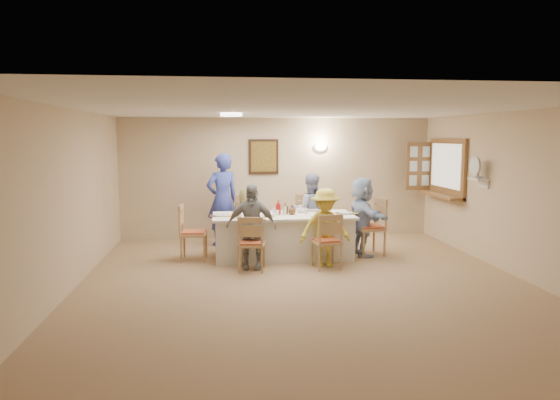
{
  "coord_description": "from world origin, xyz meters",
  "views": [
    {
      "loc": [
        -1.18,
        -6.88,
        2.11
      ],
      "look_at": [
        -0.2,
        1.4,
        1.05
      ],
      "focal_mm": 32.0,
      "sensor_mm": 36.0,
      "label": 1
    }
  ],
  "objects": [
    {
      "name": "diner_right_end",
      "position": [
        1.31,
        1.64,
        0.7
      ],
      "size": [
        1.4,
        0.73,
        1.41
      ],
      "primitive_type": "imported",
      "rotation": [
        0.0,
        0.0,
        1.69
      ],
      "color": "#A1B4D9",
      "rests_on": "ground"
    },
    {
      "name": "placemat_br",
      "position": [
        0.49,
        2.06,
        0.76
      ],
      "size": [
        0.37,
        0.28,
        0.01
      ],
      "primitive_type": "cube",
      "color": "#472B19",
      "rests_on": "dining_table"
    },
    {
      "name": "napkin_fr",
      "position": [
        0.67,
        1.17,
        0.77
      ],
      "size": [
        0.15,
        0.15,
        0.01
      ],
      "primitive_type": "cube",
      "color": "gold",
      "rests_on": "dining_table"
    },
    {
      "name": "room_walls",
      "position": [
        0.0,
        0.0,
        1.51
      ],
      "size": [
        7.0,
        7.0,
        7.0
      ],
      "color": "#C4B091",
      "rests_on": "ground"
    },
    {
      "name": "plate_re",
      "position": [
        1.01,
        1.64,
        0.77
      ],
      "size": [
        0.24,
        0.24,
        0.02
      ],
      "primitive_type": "cylinder",
      "color": "white",
      "rests_on": "dining_table"
    },
    {
      "name": "ceiling_light",
      "position": [
        -1.0,
        1.5,
        2.47
      ],
      "size": [
        0.36,
        0.36,
        0.05
      ],
      "primitive_type": "cylinder",
      "color": "white",
      "rests_on": "room_walls"
    },
    {
      "name": "desk_fan",
      "position": [
        3.1,
        1.05,
        1.55
      ],
      "size": [
        0.3,
        0.3,
        0.28
      ],
      "primitive_type": null,
      "color": "#A5A5A8",
      "rests_on": "fan_shelf"
    },
    {
      "name": "chair_right_end",
      "position": [
        1.44,
        1.64,
        0.51
      ],
      "size": [
        0.57,
        0.57,
        1.03
      ],
      "primitive_type": null,
      "rotation": [
        0.0,
        0.0,
        -1.4
      ],
      "color": "tan",
      "rests_on": "ground"
    },
    {
      "name": "chair_front_left",
      "position": [
        -0.71,
        0.84,
        0.45
      ],
      "size": [
        0.5,
        0.5,
        0.89
      ],
      "primitive_type": null,
      "rotation": [
        0.0,
        0.0,
        2.96
      ],
      "color": "tan",
      "rests_on": "ground"
    },
    {
      "name": "placemat_fl",
      "position": [
        -0.71,
        1.22,
        0.76
      ],
      "size": [
        0.33,
        0.24,
        0.01
      ],
      "primitive_type": "cube",
      "color": "#472B19",
      "rests_on": "dining_table"
    },
    {
      "name": "plate_bl",
      "position": [
        -0.71,
        2.06,
        0.77
      ],
      "size": [
        0.25,
        0.25,
        0.02
      ],
      "primitive_type": "cylinder",
      "color": "white",
      "rests_on": "dining_table"
    },
    {
      "name": "serving_hatch",
      "position": [
        3.21,
        2.4,
        1.5
      ],
      "size": [
        0.06,
        1.5,
        1.15
      ],
      "primitive_type": "cube",
      "color": "brown",
      "rests_on": "room_walls"
    },
    {
      "name": "placemat_bl",
      "position": [
        -0.71,
        2.06,
        0.76
      ],
      "size": [
        0.34,
        0.25,
        0.01
      ],
      "primitive_type": "cube",
      "color": "#472B19",
      "rests_on": "dining_table"
    },
    {
      "name": "chair_left_end",
      "position": [
        -1.66,
        1.64,
        0.48
      ],
      "size": [
        0.49,
        0.49,
        0.97
      ],
      "primitive_type": null,
      "rotation": [
        0.0,
        0.0,
        1.51
      ],
      "color": "tan",
      "rests_on": "ground"
    },
    {
      "name": "fan_shelf",
      "position": [
        3.13,
        1.05,
        1.4
      ],
      "size": [
        0.22,
        0.36,
        0.03
      ],
      "primitive_type": "cube",
      "color": "white",
      "rests_on": "room_walls"
    },
    {
      "name": "condiment_brown",
      "position": [
        -0.06,
        1.73,
        0.86
      ],
      "size": [
        0.09,
        0.1,
        0.2
      ],
      "primitive_type": "imported",
      "rotation": [
        0.0,
        0.0,
        -0.01
      ],
      "color": "#503115",
      "rests_on": "dining_table"
    },
    {
      "name": "wall_sconce",
      "position": [
        0.9,
        3.44,
        1.9
      ],
      "size": [
        0.26,
        0.09,
        0.18
      ],
      "primitive_type": "ellipsoid",
      "color": "white",
      "rests_on": "room_walls"
    },
    {
      "name": "ground",
      "position": [
        0.0,
        0.0,
        0.0
      ],
      "size": [
        7.0,
        7.0,
        0.0
      ],
      "primitive_type": "plane",
      "color": "#A37A53"
    },
    {
      "name": "chair_back_left",
      "position": [
        -0.71,
        2.44,
        0.5
      ],
      "size": [
        0.49,
        0.49,
        1.0
      ],
      "primitive_type": null,
      "rotation": [
        0.0,
        0.0,
        -0.01
      ],
      "color": "tan",
      "rests_on": "ground"
    },
    {
      "name": "diner_back_right",
      "position": [
        0.49,
        2.32,
        0.71
      ],
      "size": [
        0.78,
        0.65,
        1.43
      ],
      "primitive_type": "imported",
      "rotation": [
        0.0,
        0.0,
        3.06
      ],
      "color": "#8C91B7",
      "rests_on": "ground"
    },
    {
      "name": "plate_fl",
      "position": [
        -0.71,
        1.22,
        0.77
      ],
      "size": [
        0.24,
        0.24,
        0.01
      ],
      "primitive_type": "cylinder",
      "color": "white",
      "rests_on": "dining_table"
    },
    {
      "name": "chair_back_right",
      "position": [
        0.49,
        2.44,
        0.5
      ],
      "size": [
        0.52,
        0.52,
        1.0
      ],
      "primitive_type": null,
      "rotation": [
        0.0,
        0.0,
        0.08
      ],
      "color": "tan",
      "rests_on": "ground"
    },
    {
      "name": "diner_front_right",
      "position": [
        0.49,
        0.96,
        0.64
      ],
      "size": [
        0.86,
        0.53,
        1.28
      ],
      "primitive_type": "imported",
      "rotation": [
        0.0,
        0.0,
        0.03
      ],
      "color": "gold",
      "rests_on": "ground"
    },
    {
      "name": "diner_back_left",
      "position": [
        -0.71,
        2.32,
        0.59
      ],
      "size": [
        0.6,
        0.41,
        1.18
      ],
      "primitive_type": "imported",
      "rotation": [
        0.0,
        0.0,
        3.11
      ],
      "color": "olive",
      "rests_on": "ground"
    },
    {
      "name": "plate_br",
      "position": [
        0.49,
        2.06,
        0.77
      ],
      "size": [
        0.25,
        0.25,
        0.02
      ],
      "primitive_type": "cylinder",
      "color": "white",
      "rests_on": "dining_table"
    },
    {
      "name": "dining_table",
      "position": [
        -0.11,
        1.64,
        0.38
      ],
      "size": [
        2.45,
        1.03,
        0.76
      ],
      "primitive_type": "cube",
      "color": "silver",
      "rests_on": "ground"
    },
    {
      "name": "shutter_door",
      "position": [
        2.95,
        3.16,
        1.5
      ],
      "size": [
        0.55,
        0.04,
        1.0
      ],
      "primitive_type": "cube",
      "color": "brown",
      "rests_on": "room_walls"
    },
    {
      "name": "teacup_b",
      "position": [
        0.28,
        2.14,
        0.81
      ],
      "size": [
        0.16,
        0.16,
        0.09
      ],
      "primitive_type": "imported",
      "rotation": [
        0.0,
        0.0,
        -0.33
      ],
      "color": "white",
      "rests_on": "dining_table"
    },
    {
      "name": "hatch_sill",
      "position": [
        3.09,
        2.4,
        0.97
      ],
      "size": [
        0.3,
        1.5,
        0.05
      ],
      "primitive_type": "cube",
      "color": "brown",
      "rests_on": "room_walls"
    },
    {
      "name": "caregiver",
      "position": [
        -1.16,
        2.79,
        0.9
      ],
      "size": [
        0.98,
        0.93,
        1.8
      ],
      "primitive_type": "imported",
      "rotation": [
        0.0,
        0.0,
        3.58
      ],
      "color": "#3543A7",
      "rests_on": "ground"
    },
    {
      "name": "bowl_a",
      "position": [
        -0.39,
        1.43,
        0.79
      ],
      "size": [
        0.29,
        0.29,
        0.05
      ],
      "primitive_type": "imported",
      "rotation": [
        0.0,
        0.0,
        -0.18
      ],
      "color": "white",
      "rests_on": "dining_table"
    },
    {
      "name": "plate_fr",
      "position": [
        0.49,
        1.22,
        0.77
      ],
      "size": [
        0.25,
        0.25,
        0.02
      ],
      "primitive_type": "cylinder",
      "color": "white",
      "rests_on": "dining_table"
    },
    {
      "name": "napkin_bl",
      "position": [
        -0.53,
        2.01,
        0.77
      ],
      "size": [
        0.14,
        0.14,
        0.01
      ],
      "primitive_type": "cube",
      "color": "gold",
      "rests_on": "dining_table"
    },
    {
      "name": "bowl_b",
      "position": [
        0.25,
        1.9,
        0.79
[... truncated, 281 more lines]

